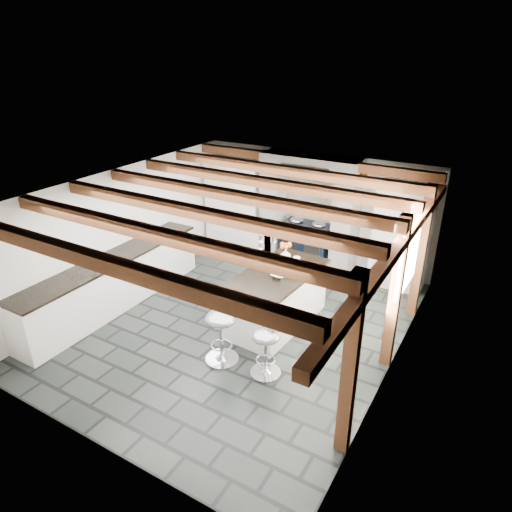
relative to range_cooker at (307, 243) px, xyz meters
The scene contains 6 objects.
ground 2.72m from the range_cooker, 90.00° to the right, with size 6.00×6.00×0.00m, color black.
room_shell 1.52m from the range_cooker, 115.80° to the right, with size 6.00×6.03×6.00m.
range_cooker is the anchor object (origin of this frame).
kitchen_island 2.40m from the range_cooker, 77.16° to the right, with size 1.11×1.94×1.24m.
bar_stool_near 3.72m from the range_cooker, 73.99° to the right, with size 0.53×0.53×0.81m.
bar_stool_far 3.65m from the range_cooker, 85.04° to the right, with size 0.53×0.53×0.91m.
Camera 1 is at (3.51, -5.44, 4.24)m, focal length 32.00 mm.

